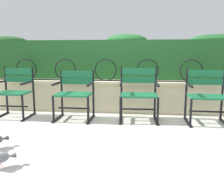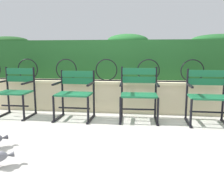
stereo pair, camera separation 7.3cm
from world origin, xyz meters
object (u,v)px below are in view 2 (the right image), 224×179
(park_chair_leftmost, at_px, (16,90))
(park_chair_centre_right, at_px, (139,92))
(park_chair_centre_left, at_px, (75,92))
(park_chair_rightmost, at_px, (208,95))

(park_chair_leftmost, xyz_separation_m, park_chair_centre_right, (2.19, 0.02, 0.01))
(park_chair_centre_left, distance_m, park_chair_rightmost, 2.20)
(park_chair_leftmost, distance_m, park_chair_centre_right, 2.19)
(park_chair_centre_left, height_order, park_chair_centre_right, park_chair_centre_right)
(park_chair_leftmost, distance_m, park_chair_rightmost, 3.29)
(park_chair_centre_left, bearing_deg, park_chair_leftmost, 178.36)
(park_chair_rightmost, bearing_deg, park_chair_centre_left, -179.90)
(park_chair_centre_right, height_order, park_chair_rightmost, park_chair_centre_right)
(park_chair_leftmost, bearing_deg, park_chair_centre_right, 0.42)
(park_chair_centre_left, xyz_separation_m, park_chair_centre_right, (1.09, 0.05, 0.02))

